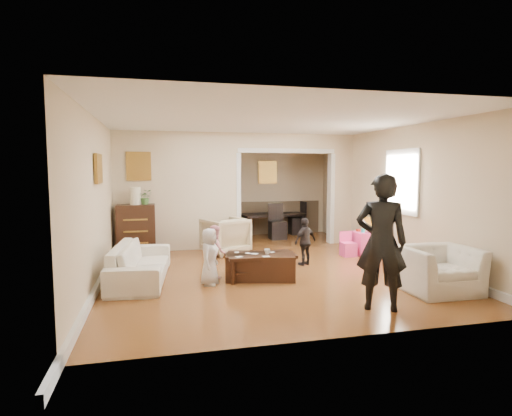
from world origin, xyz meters
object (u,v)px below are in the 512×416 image
object	(u,v)px
armchair_front	(438,270)
cyan_cup	(363,231)
coffee_table	(260,266)
child_toddler	(305,241)
play_table	(366,243)
dining_table	(271,224)
child_kneel_a	(210,257)
child_kneel_b	(215,251)
sofa	(141,263)
coffee_cup	(267,252)
dresser	(136,230)
adult_person	(381,242)
table_lamp	(135,196)
armchair_back	(225,236)

from	to	relation	value
armchair_front	cyan_cup	size ratio (longest dim) A/B	12.70
coffee_table	child_toddler	size ratio (longest dim) A/B	1.24
play_table	dining_table	bearing A→B (deg)	114.26
child_kneel_a	cyan_cup	bearing A→B (deg)	-42.14
child_kneel_b	coffee_table	bearing A→B (deg)	-119.13
sofa	cyan_cup	xyz separation A→B (m)	(4.45, 1.00, 0.22)
coffee_cup	play_table	xyz separation A→B (m)	(2.55, 1.45, -0.22)
play_table	child_kneel_b	world-z (taller)	child_kneel_b
coffee_cup	cyan_cup	bearing A→B (deg)	29.72
dresser	sofa	bearing A→B (deg)	-85.71
child_kneel_a	coffee_table	bearing A→B (deg)	-55.92
dining_table	adult_person	world-z (taller)	adult_person
sofa	child_kneel_b	bearing A→B (deg)	-86.46
armchair_front	table_lamp	world-z (taller)	table_lamp
armchair_back	table_lamp	xyz separation A→B (m)	(-1.82, 0.27, 0.86)
sofa	adult_person	world-z (taller)	adult_person
adult_person	child_kneel_b	bearing A→B (deg)	-24.01
cyan_cup	child_toddler	xyz separation A→B (m)	(-1.50, -0.60, -0.06)
sofa	dining_table	distance (m)	5.10
sofa	dining_table	world-z (taller)	dining_table
dresser	cyan_cup	xyz separation A→B (m)	(4.61, -1.07, -0.02)
coffee_cup	child_kneel_b	bearing A→B (deg)	156.37
sofa	armchair_front	world-z (taller)	armchair_front
dining_table	child_toddler	bearing A→B (deg)	-103.05
armchair_front	coffee_table	xyz separation A→B (m)	(-2.36, 1.30, -0.12)
play_table	coffee_cup	bearing A→B (deg)	-150.40
table_lamp	play_table	bearing A→B (deg)	-12.20
armchair_back	cyan_cup	world-z (taller)	armchair_back
cyan_cup	sofa	bearing A→B (deg)	-167.33
table_lamp	armchair_back	bearing A→B (deg)	-8.37
play_table	dining_table	world-z (taller)	dining_table
armchair_back	adult_person	bearing A→B (deg)	86.34
coffee_table	adult_person	world-z (taller)	adult_person
play_table	cyan_cup	world-z (taller)	cyan_cup
coffee_cup	dining_table	world-z (taller)	dining_table
play_table	adult_person	bearing A→B (deg)	-115.53
dresser	play_table	size ratio (longest dim) A/B	2.17
child_kneel_b	adult_person	bearing A→B (deg)	-144.57
table_lamp	coffee_cup	distance (m)	3.37
dining_table	child_kneel_a	bearing A→B (deg)	-124.61
sofa	child_kneel_a	bearing A→B (deg)	-109.52
dresser	child_toddler	xyz separation A→B (m)	(3.11, -1.67, -0.08)
armchair_back	coffee_cup	world-z (taller)	armchair_back
sofa	adult_person	bearing A→B (deg)	-119.24
dining_table	table_lamp	bearing A→B (deg)	-159.61
dresser	play_table	distance (m)	4.82
sofa	child_kneel_b	world-z (taller)	child_kneel_b
sofa	table_lamp	xyz separation A→B (m)	(-0.16, 2.07, 0.94)
child_kneel_b	child_kneel_a	bearing A→B (deg)	155.64
table_lamp	child_toddler	distance (m)	3.61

